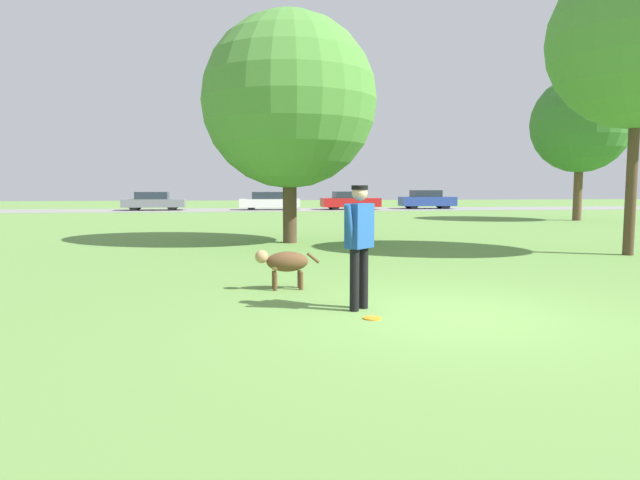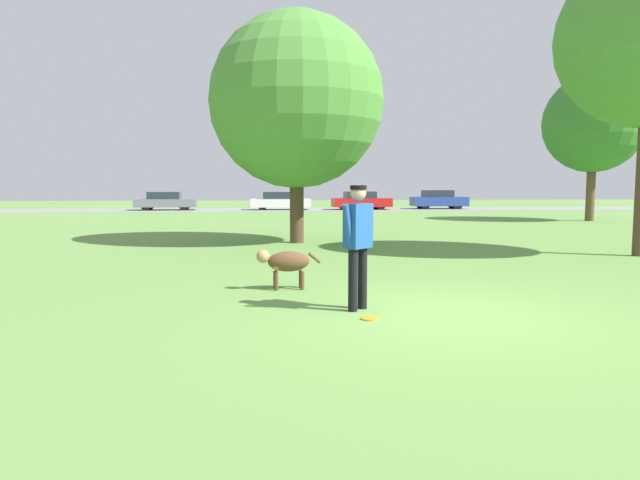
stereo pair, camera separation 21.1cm
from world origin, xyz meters
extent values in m
plane|color=#608C42|center=(0.00, 0.00, 0.00)|extent=(120.00, 120.00, 0.00)
cube|color=gray|center=(0.00, 33.60, 0.01)|extent=(120.00, 6.00, 0.01)
cylinder|color=black|center=(-1.03, 0.58, 0.43)|extent=(0.18, 0.18, 0.86)
cylinder|color=black|center=(-1.19, 0.42, 0.43)|extent=(0.18, 0.18, 0.86)
cube|color=#1E4C93|center=(-1.11, 0.50, 1.17)|extent=(0.45, 0.45, 0.61)
cylinder|color=#1E4C93|center=(-0.94, 0.66, 1.17)|extent=(0.22, 0.22, 0.62)
cylinder|color=#1E4C93|center=(-1.27, 0.34, 1.17)|extent=(0.22, 0.22, 0.62)
sphere|color=tan|center=(-1.11, 0.50, 1.62)|extent=(0.31, 0.31, 0.22)
cylinder|color=black|center=(-1.11, 0.50, 1.70)|extent=(0.32, 0.32, 0.06)
ellipsoid|color=brown|center=(-1.98, 2.20, 0.46)|extent=(0.71, 0.37, 0.34)
ellipsoid|color=tan|center=(-2.17, 2.19, 0.41)|extent=(0.20, 0.25, 0.19)
sphere|color=tan|center=(-2.41, 2.18, 0.56)|extent=(0.23, 0.23, 0.22)
cylinder|color=brown|center=(-2.19, 2.10, 0.15)|extent=(0.07, 0.07, 0.30)
cylinder|color=brown|center=(-2.20, 2.28, 0.15)|extent=(0.07, 0.07, 0.30)
cylinder|color=brown|center=(-1.76, 2.12, 0.15)|extent=(0.07, 0.07, 0.30)
cylinder|color=brown|center=(-1.77, 2.31, 0.15)|extent=(0.07, 0.07, 0.30)
cylinder|color=brown|center=(-1.55, 2.22, 0.52)|extent=(0.22, 0.06, 0.19)
cylinder|color=orange|center=(-1.05, -0.07, 0.01)|extent=(0.23, 0.23, 0.02)
torus|color=orange|center=(-1.05, -0.07, 0.01)|extent=(0.23, 0.23, 0.02)
cylinder|color=#4C3826|center=(-1.34, 9.96, 1.14)|extent=(0.42, 0.42, 2.29)
sphere|color=#4C8938|center=(-1.34, 9.96, 4.22)|extent=(5.17, 5.17, 5.17)
cylinder|color=brown|center=(13.64, 19.17, 1.47)|extent=(0.41, 0.41, 2.95)
sphere|color=#38752D|center=(13.64, 19.17, 4.73)|extent=(4.75, 4.75, 4.75)
cube|color=slate|center=(-8.98, 33.77, 0.51)|extent=(4.29, 1.99, 0.55)
cube|color=#232D38|center=(-9.11, 33.76, 1.04)|extent=(2.25, 1.66, 0.50)
cylinder|color=black|center=(-7.75, 34.61, 0.33)|extent=(0.67, 0.22, 0.66)
cylinder|color=black|center=(-7.69, 33.02, 0.33)|extent=(0.67, 0.22, 0.66)
cylinder|color=black|center=(-10.28, 34.52, 0.33)|extent=(0.67, 0.22, 0.66)
cylinder|color=black|center=(-10.22, 32.92, 0.33)|extent=(0.67, 0.22, 0.66)
cube|color=white|center=(-0.98, 33.35, 0.49)|extent=(4.27, 1.77, 0.58)
cube|color=#232D38|center=(-1.11, 33.35, 1.03)|extent=(2.23, 1.50, 0.50)
cylinder|color=black|center=(0.31, 34.05, 0.29)|extent=(0.58, 0.21, 0.58)
cylinder|color=black|center=(0.28, 32.60, 0.29)|extent=(0.58, 0.21, 0.58)
cylinder|color=black|center=(-2.23, 34.10, 0.29)|extent=(0.58, 0.21, 0.58)
cylinder|color=black|center=(-2.26, 32.64, 0.29)|extent=(0.58, 0.21, 0.58)
cube|color=red|center=(4.83, 33.25, 0.52)|extent=(4.21, 1.91, 0.62)
cube|color=#232D38|center=(4.70, 33.25, 1.07)|extent=(2.21, 1.60, 0.48)
cylinder|color=black|center=(6.05, 34.06, 0.30)|extent=(0.60, 0.22, 0.59)
cylinder|color=black|center=(6.10, 32.52, 0.30)|extent=(0.60, 0.22, 0.59)
cylinder|color=black|center=(3.56, 33.98, 0.30)|extent=(0.60, 0.22, 0.59)
cylinder|color=black|center=(3.61, 32.44, 0.30)|extent=(0.60, 0.22, 0.59)
cube|color=#284293|center=(10.75, 33.88, 0.56)|extent=(4.08, 1.85, 0.67)
cube|color=#232D38|center=(10.63, 33.88, 1.14)|extent=(2.14, 1.55, 0.49)
cylinder|color=black|center=(11.98, 34.59, 0.32)|extent=(0.65, 0.22, 0.64)
cylinder|color=black|center=(11.94, 33.09, 0.32)|extent=(0.65, 0.22, 0.64)
cylinder|color=black|center=(9.56, 34.66, 0.32)|extent=(0.65, 0.22, 0.64)
cylinder|color=black|center=(9.52, 33.16, 0.32)|extent=(0.65, 0.22, 0.64)
camera|label=1|loc=(-2.66, -7.17, 1.72)|focal=32.00mm
camera|label=2|loc=(-2.45, -7.20, 1.72)|focal=32.00mm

